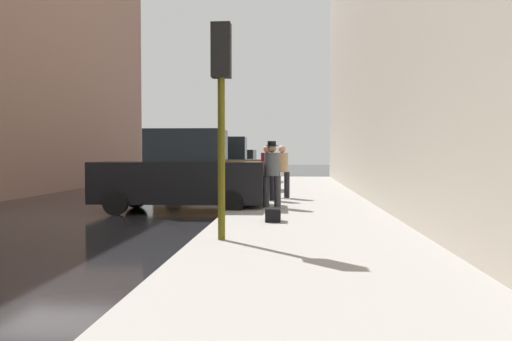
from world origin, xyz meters
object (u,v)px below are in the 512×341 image
fire_hydrant (249,192)px  pedestrian_with_beanie (272,171)px  pedestrian_in_tan_coat (282,169)px  pedestrian_in_red_jacket (267,169)px  duffel_bag (273,215)px  parked_black_suv (182,174)px  parked_bronze_suv (216,168)px  rolling_suitcase (247,191)px  parked_red_hatchback (234,168)px  traffic_light (221,83)px

fire_hydrant → pedestrian_with_beanie: pedestrian_with_beanie is taller
fire_hydrant → pedestrian_in_tan_coat: pedestrian_in_tan_coat is taller
fire_hydrant → pedestrian_in_red_jacket: 1.57m
pedestrian_in_red_jacket → duffel_bag: 4.90m
parked_black_suv → pedestrian_with_beanie: size_ratio=2.61×
fire_hydrant → duffel_bag: fire_hydrant is taller
parked_bronze_suv → duffel_bag: 9.57m
fire_hydrant → rolling_suitcase: size_ratio=0.68×
rolling_suitcase → pedestrian_with_beanie: bearing=-60.4°
parked_bronze_suv → pedestrian_with_beanie: parked_bronze_suv is taller
parked_red_hatchback → fire_hydrant: parked_red_hatchback is taller
parked_bronze_suv → pedestrian_with_beanie: 6.86m
parked_black_suv → traffic_light: bearing=-70.5°
pedestrian_in_tan_coat → duffel_bag: size_ratio=3.89×
parked_bronze_suv → traffic_light: traffic_light is taller
traffic_light → duffel_bag: (0.77, 2.32, -2.47)m
parked_bronze_suv → rolling_suitcase: bearing=-71.4°
parked_red_hatchback → duffel_bag: size_ratio=9.69×
parked_bronze_suv → parked_black_suv: bearing=-90.0°
parked_black_suv → traffic_light: 5.83m
duffel_bag → pedestrian_with_beanie: bearing=93.0°
parked_bronze_suv → pedestrian_with_beanie: (2.48, -6.39, 0.10)m
parked_bronze_suv → pedestrian_in_tan_coat: size_ratio=2.73×
pedestrian_in_red_jacket → pedestrian_in_tan_coat: 0.95m
rolling_suitcase → duffel_bag: (0.94, -4.18, -0.20)m
parked_red_hatchback → pedestrian_in_red_jacket: (2.26, -10.34, 0.26)m
fire_hydrant → pedestrian_with_beanie: size_ratio=0.40×
fire_hydrant → pedestrian_in_red_jacket: (0.46, 1.37, 0.61)m
traffic_light → pedestrian_in_tan_coat: 8.19m
pedestrian_in_tan_coat → rolling_suitcase: (-1.01, -1.47, -0.61)m
traffic_light → rolling_suitcase: traffic_light is taller
fire_hydrant → parked_red_hatchback: bearing=98.8°
parked_bronze_suv → traffic_light: (1.85, -11.49, 1.73)m
pedestrian_in_red_jacket → pedestrian_in_tan_coat: same height
parked_black_suv → rolling_suitcase: size_ratio=4.46×
parked_bronze_suv → pedestrian_in_tan_coat: parked_bronze_suv is taller
fire_hydrant → pedestrian_with_beanie: bearing=-44.5°
parked_bronze_suv → fire_hydrant: (1.80, -5.73, -0.54)m
parked_black_suv → pedestrian_in_red_jacket: 2.95m
fire_hydrant → traffic_light: (0.05, -5.76, 2.26)m
parked_black_suv → pedestrian_in_tan_coat: 3.84m
pedestrian_with_beanie → fire_hydrant: bearing=135.5°
pedestrian_with_beanie → parked_red_hatchback: bearing=101.3°
parked_red_hatchback → duffel_bag: 15.39m
parked_red_hatchback → pedestrian_in_tan_coat: bearing=-74.2°
pedestrian_in_red_jacket → pedestrian_in_tan_coat: (0.44, 0.84, 0.00)m
parked_red_hatchback → rolling_suitcase: 11.11m
parked_red_hatchback → fire_hydrant: size_ratio=6.06×
rolling_suitcase → parked_red_hatchback: bearing=98.7°
parked_bronze_suv → pedestrian_in_red_jacket: bearing=-62.6°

